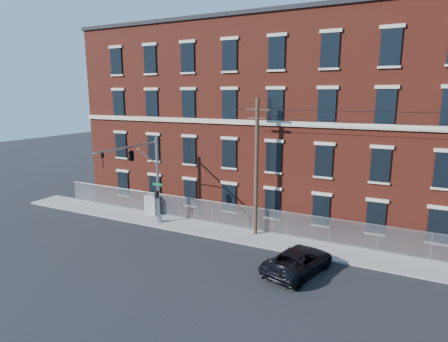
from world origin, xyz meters
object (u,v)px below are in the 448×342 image
Objects in this scene: utility_pole_near at (256,165)px; pickup_truck at (298,261)px; utility_cabinet at (152,205)px; traffic_signal_mast at (138,163)px.

utility_pole_near is 1.93× the size of pickup_truck.
utility_pole_near is 10.78m from utility_cabinet.
utility_cabinet is (-9.83, 0.40, -4.40)m from utility_pole_near.
traffic_signal_mast is at bearing -156.86° from utility_pole_near.
utility_cabinet is (-1.83, 3.82, -4.45)m from traffic_signal_mast.
traffic_signal_mast is at bearing 11.24° from pickup_truck.
utility_pole_near is 7.78m from pickup_truck.
utility_pole_near is at bearing 5.78° from utility_cabinet.
pickup_truck is at bearing -44.33° from utility_pole_near.
traffic_signal_mast is 4.29× the size of utility_cabinet.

